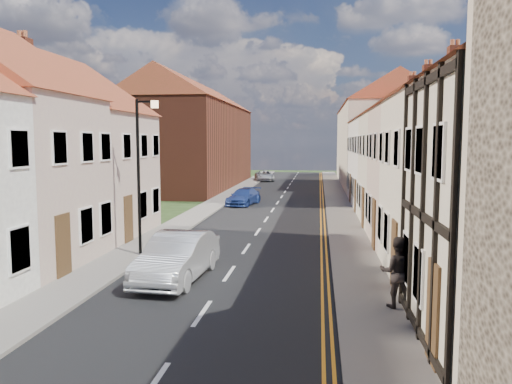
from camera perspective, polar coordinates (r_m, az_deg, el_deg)
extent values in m
cube|color=black|center=(28.97, 1.17, -3.16)|extent=(7.00, 90.00, 0.02)
cube|color=slate|center=(29.74, -7.30, -2.88)|extent=(1.80, 90.00, 0.12)
cube|color=slate|center=(28.84, 9.91, -3.19)|extent=(1.80, 90.00, 0.12)
cube|color=#B1928C|center=(22.89, 23.16, 1.52)|extent=(8.00, 5.00, 6.00)
cube|color=#5D291B|center=(21.34, 25.18, 15.19)|extent=(0.60, 0.60, 1.60)
cube|color=#BCB29E|center=(28.11, 20.16, 2.34)|extent=(8.00, 5.80, 6.00)
cube|color=#5D291B|center=(26.10, 21.72, 13.50)|extent=(0.60, 0.60, 1.60)
cube|color=white|center=(33.39, 18.09, 2.90)|extent=(8.00, 5.00, 6.00)
cube|color=#5D291B|center=(31.71, 19.05, 12.15)|extent=(0.60, 0.60, 1.60)
cube|color=white|center=(38.70, 16.60, 3.30)|extent=(8.00, 5.80, 6.00)
cube|color=#5D291B|center=(36.59, 17.43, 11.30)|extent=(0.60, 0.60, 1.60)
cube|color=#B1928C|center=(25.53, -21.64, 1.75)|extent=(8.00, 6.10, 5.80)
cube|color=#5D291B|center=(23.62, -25.05, 13.74)|extent=(0.60, 0.60, 1.60)
cube|color=#BCB29E|center=(53.83, 13.98, 5.07)|extent=(8.00, 24.00, 8.00)
cube|color=#5D291B|center=(50.00, -7.07, 5.15)|extent=(8.00, 24.00, 8.00)
cylinder|color=black|center=(19.75, -13.27, 1.58)|extent=(0.12, 0.12, 6.00)
cube|color=black|center=(19.64, -12.50, 10.04)|extent=(0.70, 0.08, 0.08)
cube|color=#FFD899|center=(19.52, -11.51, 9.80)|extent=(0.25, 0.15, 0.28)
imported|color=#B8BAC0|center=(16.59, -8.95, -7.34)|extent=(1.90, 4.74, 1.53)
imported|color=navy|center=(35.60, -1.42, -0.56)|extent=(2.37, 4.23, 1.16)
imported|color=#B7BBC0|center=(57.20, 0.97, 1.85)|extent=(2.84, 4.59, 1.19)
imported|color=black|center=(13.88, 15.85, -8.80)|extent=(1.00, 0.82, 1.91)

